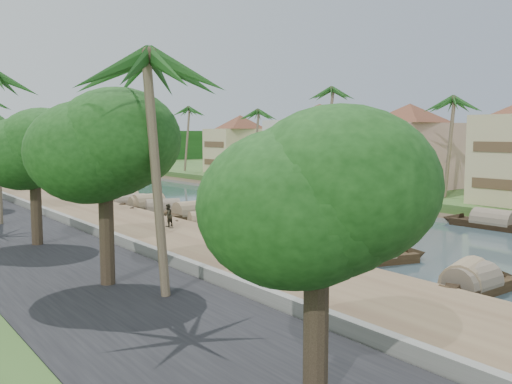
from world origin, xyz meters
TOP-DOWN VIEW (x-y plane):
  - ground at (0.00, 0.00)m, footprint 220.00×220.00m
  - left_bank at (-16.00, 20.00)m, footprint 10.00×180.00m
  - right_bank at (19.00, 20.00)m, footprint 16.00×180.00m
  - retaining_wall at (-20.20, 20.00)m, footprint 0.40×180.00m
  - treeline at (0.00, 100.00)m, footprint 120.00×14.00m
  - bridge at (0.00, 72.00)m, footprint 28.00×4.00m
  - building_mid at (19.99, 14.00)m, footprint 14.11×14.11m
  - building_far at (18.99, 28.00)m, footprint 15.59×15.59m
  - building_distant at (19.99, 48.00)m, footprint 12.62×12.62m
  - sampan_0 at (-8.91, -13.21)m, footprint 7.73×1.94m
  - sampan_1 at (-8.77, -12.81)m, footprint 7.76×4.05m
  - sampan_2 at (-8.11, -5.82)m, footprint 8.53×3.94m
  - sampan_3 at (-9.55, -5.12)m, footprint 8.05×4.01m
  - sampan_4 at (-10.27, 2.23)m, footprint 7.73×3.50m
  - sampan_5 at (-7.95, 3.72)m, footprint 7.02×3.05m
  - sampan_6 at (-8.60, 6.33)m, footprint 7.01×2.20m
  - sampan_7 at (-9.55, 9.97)m, footprint 7.78×3.56m
  - sampan_8 at (-7.96, 15.47)m, footprint 7.45×2.14m
  - sampan_9 at (-8.90, 18.67)m, footprint 8.98×4.63m
  - sampan_10 at (-8.95, 22.99)m, footprint 7.15×1.96m
  - sampan_11 at (-8.48, 22.66)m, footprint 8.55×2.22m
  - sampan_12 at (-9.33, 25.12)m, footprint 8.85×4.17m
  - sampan_13 at (-9.04, 27.21)m, footprint 8.62×3.91m
  - sampan_14 at (9.17, -3.35)m, footprint 2.23×9.60m
  - sampan_15 at (10.10, 10.66)m, footprint 3.02×7.02m
  - sampan_16 at (10.13, 24.13)m, footprint 2.84×8.78m
  - canoe_1 at (-9.71, -0.89)m, footprint 4.86×2.20m
  - canoe_2 at (-10.73, 20.41)m, footprint 6.16×3.24m
  - palm_1 at (16.00, 6.03)m, footprint 3.20×3.20m
  - palm_2 at (15.00, 22.61)m, footprint 3.20×3.20m
  - palm_3 at (16.00, 38.57)m, footprint 3.20×3.20m
  - palm_4 at (-23.00, -9.11)m, footprint 3.20×3.20m
  - palm_7 at (14.00, 55.33)m, footprint 3.20×3.20m
  - tree_0 at (-24.00, -18.88)m, footprint 4.48×4.48m
  - tree_1 at (-24.00, -6.13)m, footprint 5.13×5.13m
  - tree_2 at (-24.00, 4.24)m, footprint 4.94×4.94m
  - tree_6 at (24.00, 30.83)m, footprint 4.22×4.22m
  - person_near at (-15.78, -3.98)m, footprint 0.68×0.65m
  - person_far at (-13.60, 8.60)m, footprint 0.98×0.88m

SIDE VIEW (x-z plane):
  - ground at x=0.00m, z-range 0.00..0.00m
  - canoe_1 at x=-9.71m, z-range -0.29..0.49m
  - canoe_2 at x=-10.73m, z-range -0.36..0.56m
  - left_bank at x=-16.00m, z-range 0.00..0.80m
  - sampan_15 at x=10.10m, z-range -0.54..1.35m
  - sampan_10 at x=-8.95m, z-range -0.58..1.40m
  - sampan_0 at x=-8.91m, z-range -0.61..1.44m
  - sampan_7 at x=-9.55m, z-range -0.62..1.44m
  - sampan_12 at x=-9.33m, z-range -0.64..1.46m
  - sampan_6 at x=-8.60m, z-range -0.63..1.46m
  - sampan_16 at x=10.13m, z-range -0.65..1.47m
  - sampan_3 at x=-9.55m, z-range -0.66..1.49m
  - sampan_4 at x=-10.27m, z-range -0.67..1.49m
  - sampan_5 at x=-7.95m, z-range -0.68..1.51m
  - sampan_2 at x=-8.11m, z-range -0.69..1.52m
  - sampan_9 at x=-8.90m, z-range -0.71..1.54m
  - sampan_1 at x=-8.77m, z-range -0.71..1.55m
  - sampan_14 at x=9.17m, z-range -0.73..1.57m
  - sampan_13 at x=-9.04m, z-range -0.73..1.57m
  - sampan_8 at x=-7.96m, z-range -0.73..1.56m
  - sampan_11 at x=-8.48m, z-range -0.79..1.63m
  - right_bank at x=19.00m, z-range 0.00..1.20m
  - retaining_wall at x=-20.20m, z-range 0.80..1.90m
  - person_near at x=-15.78m, z-range 0.80..2.37m
  - person_far at x=-13.60m, z-range 0.80..2.46m
  - bridge at x=0.00m, z-range 0.52..2.92m
  - treeline at x=0.00m, z-range 0.00..8.00m
  - tree_6 at x=24.00m, z-range 2.59..9.03m
  - building_distant at x=19.99m, z-range 1.28..10.48m
  - tree_0 at x=-24.00m, z-range 2.79..9.43m
  - building_mid at x=19.99m, z-range 1.28..10.98m
  - building_far at x=18.99m, z-range 1.28..11.48m
  - tree_2 at x=-24.00m, z-range 2.96..10.31m
  - tree_1 at x=-24.00m, z-range 3.11..10.93m
  - palm_4 at x=-23.00m, z-range 4.95..15.55m
  - palm_3 at x=16.00m, z-range 4.98..16.06m
  - palm_1 at x=16.00m, z-range 5.10..16.43m
  - palm_7 at x=14.00m, z-range 5.41..17.43m
  - palm_2 at x=15.00m, z-range 5.98..19.21m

